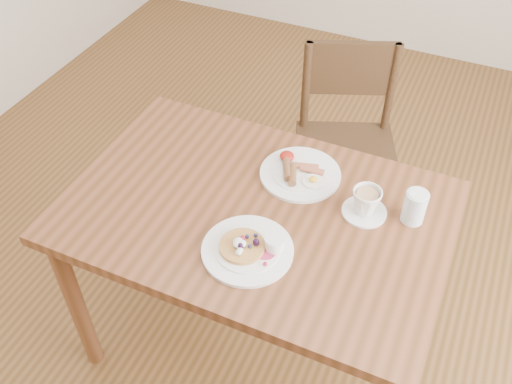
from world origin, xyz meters
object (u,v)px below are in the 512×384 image
pancake_plate (249,248)px  breakfast_plate (299,173)px  chair_far (346,139)px  teacup_saucer (366,203)px  dining_table (256,229)px  water_glass (415,207)px

pancake_plate → breakfast_plate: size_ratio=1.00×
chair_far → pancake_plate: 0.97m
teacup_saucer → breakfast_plate: bearing=162.4°
breakfast_plate → teacup_saucer: 0.26m
chair_far → teacup_saucer: bearing=88.1°
chair_far → breakfast_plate: size_ratio=3.26×
dining_table → breakfast_plate: (0.07, 0.20, 0.11)m
chair_far → pancake_plate: size_ratio=3.26×
dining_table → teacup_saucer: 0.37m
teacup_saucer → water_glass: 0.15m
water_glass → teacup_saucer: bearing=-167.2°
dining_table → water_glass: size_ratio=11.05×
chair_far → teacup_saucer: chair_far is taller
breakfast_plate → pancake_plate: bearing=-92.1°
chair_far → breakfast_plate: 0.62m
pancake_plate → teacup_saucer: bearing=47.9°
pancake_plate → teacup_saucer: size_ratio=1.93×
teacup_saucer → water_glass: bearing=12.8°
chair_far → water_glass: (0.37, -0.61, 0.31)m
breakfast_plate → water_glass: size_ratio=2.49×
dining_table → breakfast_plate: 0.24m
pancake_plate → chair_far: bearing=88.3°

